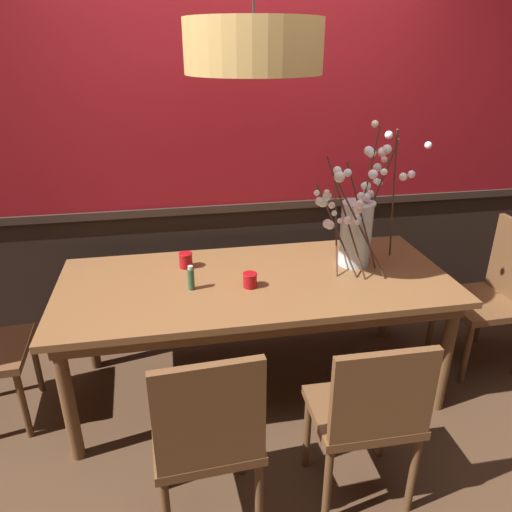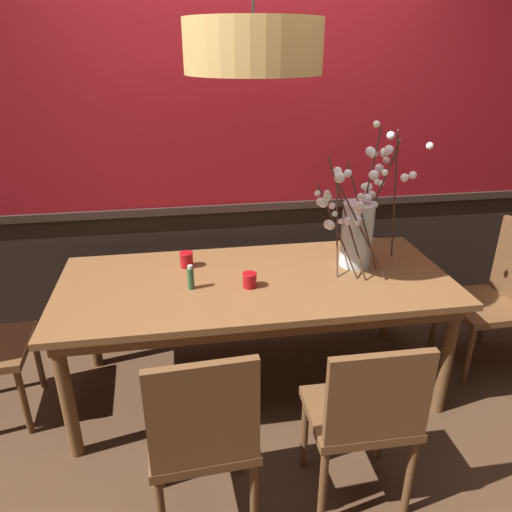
% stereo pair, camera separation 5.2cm
% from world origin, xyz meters
% --- Properties ---
extents(ground_plane, '(24.00, 24.00, 0.00)m').
position_xyz_m(ground_plane, '(0.00, 0.00, 0.00)').
color(ground_plane, '#4C3321').
extents(back_wall, '(5.81, 0.14, 2.88)m').
position_xyz_m(back_wall, '(0.00, 0.71, 1.43)').
color(back_wall, black).
rests_on(back_wall, ground).
extents(dining_table, '(2.20, 0.95, 0.74)m').
position_xyz_m(dining_table, '(0.00, 0.00, 0.67)').
color(dining_table, brown).
rests_on(dining_table, ground).
extents(chair_near_side_left, '(0.46, 0.42, 0.93)m').
position_xyz_m(chair_near_side_left, '(-0.36, -0.89, 0.52)').
color(chair_near_side_left, brown).
rests_on(chair_near_side_left, ground).
extents(chair_head_east_end, '(0.45, 0.46, 0.96)m').
position_xyz_m(chair_head_east_end, '(1.54, -0.00, 0.53)').
color(chair_head_east_end, brown).
rests_on(chair_head_east_end, ground).
extents(chair_near_side_right, '(0.46, 0.39, 0.89)m').
position_xyz_m(chair_near_side_right, '(0.33, -0.89, 0.52)').
color(chair_near_side_right, brown).
rests_on(chair_near_side_right, ground).
extents(vase_with_blossoms, '(0.58, 0.47, 0.83)m').
position_xyz_m(vase_with_blossoms, '(0.61, 0.09, 0.99)').
color(vase_with_blossoms, silver).
rests_on(vase_with_blossoms, dining_table).
extents(candle_holder_nearer_center, '(0.08, 0.08, 0.09)m').
position_xyz_m(candle_holder_nearer_center, '(-0.38, 0.23, 0.79)').
color(candle_holder_nearer_center, '#9E0F14').
rests_on(candle_holder_nearer_center, dining_table).
extents(candle_holder_nearer_edge, '(0.08, 0.08, 0.08)m').
position_xyz_m(candle_holder_nearer_edge, '(-0.05, -0.09, 0.79)').
color(candle_holder_nearer_edge, '#9E0F14').
rests_on(candle_holder_nearer_edge, dining_table).
extents(condiment_bottle, '(0.04, 0.04, 0.14)m').
position_xyz_m(condiment_bottle, '(-0.36, -0.06, 0.81)').
color(condiment_bottle, '#2D5633').
rests_on(condiment_bottle, dining_table).
extents(pendant_lamp, '(0.63, 0.63, 1.05)m').
position_xyz_m(pendant_lamp, '(-0.02, -0.05, 1.95)').
color(pendant_lamp, tan).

